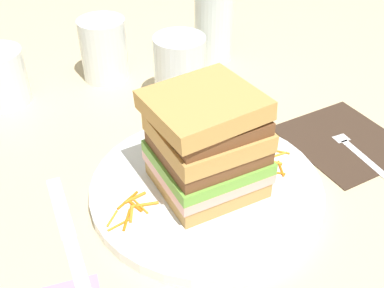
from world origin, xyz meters
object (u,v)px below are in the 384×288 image
(sandwich, at_px, (204,144))
(fork, at_px, (355,148))
(knife, at_px, (70,239))
(empty_tumbler_0, at_px, (0,77))
(juice_glass, at_px, (180,73))
(main_plate, at_px, (203,189))
(napkin_dark, at_px, (344,140))
(empty_tumbler_1, at_px, (104,49))

(sandwich, distance_m, fork, 0.23)
(knife, distance_m, empty_tumbler_0, 0.32)
(juice_glass, bearing_deg, fork, -54.40)
(main_plate, bearing_deg, napkin_dark, 2.05)
(napkin_dark, bearing_deg, fork, -91.96)
(sandwich, bearing_deg, knife, -179.59)
(empty_tumbler_1, bearing_deg, fork, -55.28)
(fork, relative_size, empty_tumbler_0, 2.00)
(fork, height_order, knife, fork)
(fork, distance_m, knife, 0.38)
(main_plate, distance_m, empty_tumbler_0, 0.37)
(napkin_dark, height_order, empty_tumbler_1, empty_tumbler_1)
(napkin_dark, distance_m, empty_tumbler_0, 0.51)
(napkin_dark, bearing_deg, knife, -178.70)
(knife, relative_size, juice_glass, 1.92)
(juice_glass, bearing_deg, main_plate, -107.69)
(main_plate, distance_m, sandwich, 0.07)
(napkin_dark, bearing_deg, empty_tumbler_0, 141.95)
(main_plate, xyz_separation_m, sandwich, (-0.00, 0.00, 0.07))
(knife, bearing_deg, juice_glass, 41.94)
(juice_glass, height_order, empty_tumbler_0, juice_glass)
(fork, bearing_deg, knife, 177.96)
(main_plate, bearing_deg, empty_tumbler_0, 119.05)
(napkin_dark, xyz_separation_m, juice_glass, (-0.16, 0.19, 0.05))
(sandwich, height_order, juice_glass, sandwich)
(sandwich, bearing_deg, napkin_dark, 1.95)
(napkin_dark, relative_size, empty_tumbler_1, 1.51)
(knife, xyz_separation_m, empty_tumbler_1, (0.15, 0.32, 0.05))
(fork, height_order, empty_tumbler_0, empty_tumbler_0)
(juice_glass, bearing_deg, sandwich, -107.77)
(sandwich, relative_size, empty_tumbler_0, 1.51)
(main_plate, xyz_separation_m, fork, (0.22, -0.01, -0.00))
(napkin_dark, bearing_deg, sandwich, -178.05)
(fork, relative_size, knife, 0.83)
(empty_tumbler_0, bearing_deg, empty_tumbler_1, 1.16)
(knife, distance_m, empty_tumbler_1, 0.36)
(napkin_dark, height_order, fork, fork)
(knife, bearing_deg, empty_tumbler_1, 65.44)
(sandwich, relative_size, empty_tumbler_1, 1.26)
(sandwich, bearing_deg, empty_tumbler_1, 92.42)
(main_plate, relative_size, napkin_dark, 1.82)
(knife, xyz_separation_m, juice_glass, (0.23, 0.20, 0.05))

